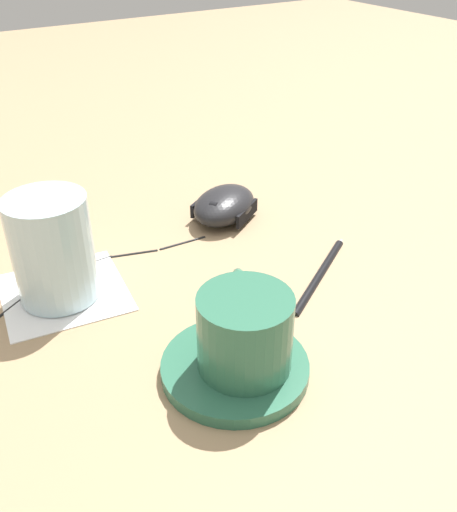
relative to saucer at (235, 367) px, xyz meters
The scene contains 8 objects.
ground_plane 0.10m from the saucer, ahead, with size 3.00×3.00×0.00m, color #9E7F5B.
saucer is the anchor object (origin of this frame).
coffee_cup 0.04m from the saucer, 117.10° to the right, with size 0.10×0.08×0.07m.
computer_mouse 0.27m from the saucer, 30.19° to the right, with size 0.11×0.12×0.04m.
mouse_cable 0.23m from the saucer, 31.81° to the left, with size 0.07×0.43×0.00m.
napkin_under_glass 0.21m from the saucer, 24.00° to the left, with size 0.12×0.12×0.00m, color white.
drinking_glass 0.21m from the saucer, 25.38° to the left, with size 0.08×0.08×0.11m, color silver.
pen 0.18m from the saucer, 64.42° to the right, with size 0.09×0.14×0.01m.
Camera 1 is at (-0.39, 0.20, 0.34)m, focal length 40.00 mm.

